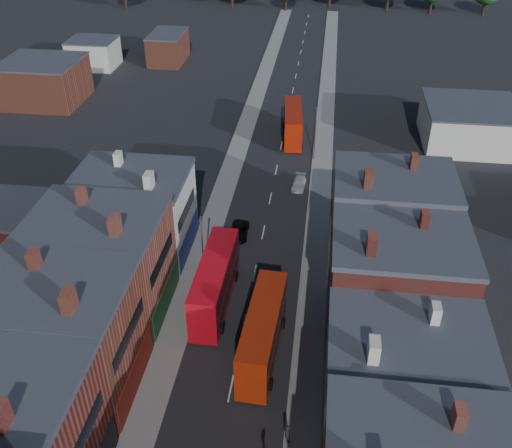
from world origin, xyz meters
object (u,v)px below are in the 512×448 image
(bus_2, at_px, (293,123))
(car_3, at_px, (299,183))
(ped_3, at_px, (288,434))
(bus_0, at_px, (215,282))
(car_2, at_px, (239,231))
(bus_1, at_px, (263,332))

(bus_2, height_order, car_3, bus_2)
(ped_3, bearing_deg, bus_0, 21.30)
(car_2, height_order, ped_3, ped_3)
(bus_1, xyz_separation_m, ped_3, (3.03, -8.99, -1.77))
(bus_1, relative_size, car_3, 2.92)
(bus_1, bearing_deg, car_2, 108.18)
(car_3, bearing_deg, bus_0, -102.29)
(car_2, relative_size, car_3, 1.07)
(bus_1, height_order, ped_3, bus_1)
(bus_2, bearing_deg, bus_0, -101.84)
(car_2, bearing_deg, bus_2, 79.26)
(car_3, bearing_deg, car_2, -113.93)
(bus_1, xyz_separation_m, car_2, (-5.06, 18.74, -2.17))
(ped_3, bearing_deg, car_3, -5.61)
(bus_0, distance_m, car_3, 25.93)
(bus_2, height_order, car_2, bus_2)
(bus_0, relative_size, bus_1, 1.02)
(ped_3, bearing_deg, bus_2, -4.20)
(bus_2, xyz_separation_m, ped_3, (3.80, -55.41, -1.70))
(bus_2, bearing_deg, bus_1, -94.07)
(bus_1, distance_m, ped_3, 9.65)
(bus_1, distance_m, car_3, 31.28)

